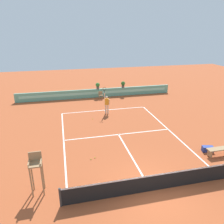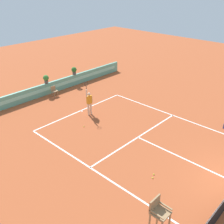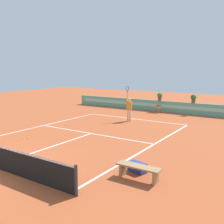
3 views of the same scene
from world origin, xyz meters
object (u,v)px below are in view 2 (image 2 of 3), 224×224
(potted_plant_centre, at_px, (46,79))
(potted_plant_right, at_px, (74,70))
(ball_kid_chair, at_px, (54,91))
(tennis_player, at_px, (89,102))
(umpire_chair, at_px, (158,218))
(tennis_ball_near_baseline, at_px, (154,174))
(tennis_ball_mid_court, at_px, (153,178))
(tennis_ball_by_sideline, at_px, (84,127))

(potted_plant_centre, distance_m, potted_plant_right, 3.04)
(ball_kid_chair, xyz_separation_m, tennis_player, (-0.29, -4.73, 0.57))
(potted_plant_centre, bearing_deg, umpire_chair, -110.31)
(ball_kid_chair, xyz_separation_m, tennis_ball_near_baseline, (-2.61, -12.07, -0.44))
(tennis_ball_near_baseline, bearing_deg, tennis_ball_mid_court, -155.33)
(tennis_ball_by_sideline, bearing_deg, umpire_chair, -114.84)
(umpire_chair, xyz_separation_m, tennis_ball_near_baseline, (3.17, 2.32, -1.31))
(tennis_ball_near_baseline, xyz_separation_m, potted_plant_centre, (2.43, 12.80, 1.38))
(tennis_ball_by_sideline, bearing_deg, potted_plant_centre, 76.09)
(ball_kid_chair, relative_size, potted_plant_centre, 1.17)
(umpire_chair, height_order, tennis_ball_near_baseline, umpire_chair)
(ball_kid_chair, distance_m, tennis_ball_by_sideline, 6.08)
(ball_kid_chair, relative_size, tennis_ball_near_baseline, 12.50)
(potted_plant_centre, height_order, potted_plant_right, same)
(umpire_chair, xyz_separation_m, tennis_ball_by_sideline, (3.98, 8.60, -1.31))
(umpire_chair, relative_size, tennis_ball_near_baseline, 31.47)
(tennis_ball_mid_court, relative_size, potted_plant_right, 0.09)
(tennis_ball_mid_court, xyz_separation_m, potted_plant_right, (5.72, 12.92, 1.38))
(tennis_player, xyz_separation_m, tennis_ball_near_baseline, (-2.32, -7.34, -1.02))
(tennis_ball_by_sideline, distance_m, potted_plant_centre, 6.86)
(tennis_ball_near_baseline, distance_m, tennis_ball_mid_court, 0.28)
(ball_kid_chair, height_order, tennis_ball_near_baseline, ball_kid_chair)
(potted_plant_right, bearing_deg, umpire_chair, -119.73)
(umpire_chair, xyz_separation_m, potted_plant_right, (8.64, 15.13, 0.07))
(potted_plant_right, bearing_deg, tennis_ball_by_sideline, -125.52)
(ball_kid_chair, xyz_separation_m, potted_plant_right, (2.85, 0.73, 0.93))
(tennis_player, distance_m, tennis_ball_mid_court, 7.96)
(tennis_ball_mid_court, distance_m, potted_plant_right, 14.20)
(tennis_ball_near_baseline, bearing_deg, tennis_player, 72.46)
(umpire_chair, relative_size, potted_plant_centre, 2.96)
(umpire_chair, bearing_deg, ball_kid_chair, 68.10)
(ball_kid_chair, height_order, tennis_ball_mid_court, ball_kid_chair)
(ball_kid_chair, height_order, tennis_player, tennis_player)
(tennis_ball_near_baseline, bearing_deg, umpire_chair, -143.79)
(tennis_ball_by_sideline, bearing_deg, tennis_ball_mid_court, -99.46)
(tennis_ball_near_baseline, bearing_deg, potted_plant_centre, 79.27)
(ball_kid_chair, relative_size, tennis_player, 0.33)
(tennis_ball_near_baseline, relative_size, potted_plant_right, 0.09)
(umpire_chair, bearing_deg, tennis_ball_by_sideline, 65.16)
(tennis_ball_near_baseline, bearing_deg, ball_kid_chair, 77.78)
(ball_kid_chair, distance_m, tennis_player, 4.77)
(tennis_ball_mid_court, relative_size, tennis_ball_by_sideline, 1.00)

